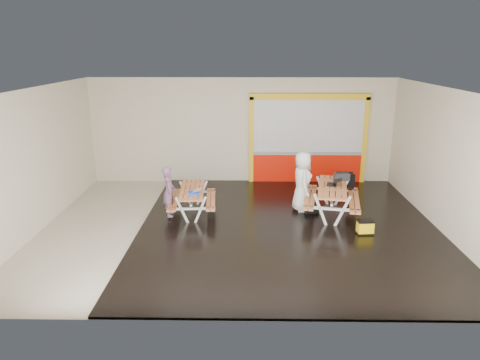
{
  "coord_description": "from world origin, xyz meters",
  "views": [
    {
      "loc": [
        0.18,
        -10.34,
        4.41
      ],
      "look_at": [
        0.0,
        0.9,
        1.0
      ],
      "focal_mm": 32.71,
      "sensor_mm": 36.0,
      "label": 1
    }
  ],
  "objects_px": {
    "person_left": "(169,192)",
    "fluke_bag": "(365,227)",
    "person_right": "(302,181)",
    "toolbox": "(342,177)",
    "dark_case": "(311,210)",
    "picnic_table_right": "(332,193)",
    "blue_pouch": "(194,193)",
    "laptop_left": "(194,192)",
    "laptop_right": "(334,183)",
    "backpack": "(350,180)",
    "picnic_table_left": "(192,195)"
  },
  "relations": [
    {
      "from": "backpack",
      "to": "dark_case",
      "type": "distance_m",
      "value": 1.51
    },
    {
      "from": "toolbox",
      "to": "fluke_bag",
      "type": "relative_size",
      "value": 1.07
    },
    {
      "from": "laptop_left",
      "to": "laptop_right",
      "type": "relative_size",
      "value": 0.77
    },
    {
      "from": "picnic_table_left",
      "to": "dark_case",
      "type": "bearing_deg",
      "value": 2.14
    },
    {
      "from": "picnic_table_left",
      "to": "fluke_bag",
      "type": "distance_m",
      "value": 4.59
    },
    {
      "from": "fluke_bag",
      "to": "person_left",
      "type": "bearing_deg",
      "value": 168.15
    },
    {
      "from": "person_left",
      "to": "laptop_right",
      "type": "bearing_deg",
      "value": -95.88
    },
    {
      "from": "toolbox",
      "to": "fluke_bag",
      "type": "xyz_separation_m",
      "value": [
        0.23,
        -1.91,
        -0.72
      ]
    },
    {
      "from": "picnic_table_right",
      "to": "blue_pouch",
      "type": "relative_size",
      "value": 8.48
    },
    {
      "from": "person_left",
      "to": "person_right",
      "type": "xyz_separation_m",
      "value": [
        3.6,
        0.59,
        0.12
      ]
    },
    {
      "from": "person_left",
      "to": "blue_pouch",
      "type": "bearing_deg",
      "value": -113.1
    },
    {
      "from": "picnic_table_left",
      "to": "person_right",
      "type": "xyz_separation_m",
      "value": [
        3.01,
        0.29,
        0.32
      ]
    },
    {
      "from": "toolbox",
      "to": "blue_pouch",
      "type": "bearing_deg",
      "value": -165.89
    },
    {
      "from": "person_right",
      "to": "fluke_bag",
      "type": "height_order",
      "value": "person_right"
    },
    {
      "from": "laptop_left",
      "to": "fluke_bag",
      "type": "distance_m",
      "value": 4.41
    },
    {
      "from": "person_left",
      "to": "laptop_left",
      "type": "height_order",
      "value": "person_left"
    },
    {
      "from": "dark_case",
      "to": "blue_pouch",
      "type": "bearing_deg",
      "value": -169.86
    },
    {
      "from": "laptop_left",
      "to": "dark_case",
      "type": "height_order",
      "value": "laptop_left"
    },
    {
      "from": "toolbox",
      "to": "fluke_bag",
      "type": "bearing_deg",
      "value": -83.27
    },
    {
      "from": "blue_pouch",
      "to": "dark_case",
      "type": "xyz_separation_m",
      "value": [
        3.15,
        0.56,
        -0.65
      ]
    },
    {
      "from": "laptop_right",
      "to": "fluke_bag",
      "type": "distance_m",
      "value": 1.68
    },
    {
      "from": "picnic_table_right",
      "to": "laptop_left",
      "type": "relative_size",
      "value": 6.4
    },
    {
      "from": "person_left",
      "to": "fluke_bag",
      "type": "relative_size",
      "value": 3.25
    },
    {
      "from": "picnic_table_right",
      "to": "toolbox",
      "type": "distance_m",
      "value": 0.76
    },
    {
      "from": "toolbox",
      "to": "dark_case",
      "type": "xyz_separation_m",
      "value": [
        -0.89,
        -0.45,
        -0.82
      ]
    },
    {
      "from": "picnic_table_right",
      "to": "fluke_bag",
      "type": "xyz_separation_m",
      "value": [
        0.58,
        -1.31,
        -0.43
      ]
    },
    {
      "from": "person_left",
      "to": "blue_pouch",
      "type": "xyz_separation_m",
      "value": [
        0.69,
        -0.15,
        0.01
      ]
    },
    {
      "from": "toolbox",
      "to": "laptop_left",
      "type": "bearing_deg",
      "value": -166.59
    },
    {
      "from": "laptop_right",
      "to": "fluke_bag",
      "type": "bearing_deg",
      "value": -69.7
    },
    {
      "from": "laptop_right",
      "to": "toolbox",
      "type": "relative_size",
      "value": 1.07
    },
    {
      "from": "person_right",
      "to": "fluke_bag",
      "type": "xyz_separation_m",
      "value": [
        1.36,
        -1.63,
        -0.67
      ]
    },
    {
      "from": "blue_pouch",
      "to": "fluke_bag",
      "type": "relative_size",
      "value": 0.67
    },
    {
      "from": "person_left",
      "to": "toolbox",
      "type": "height_order",
      "value": "person_left"
    },
    {
      "from": "toolbox",
      "to": "backpack",
      "type": "distance_m",
      "value": 0.4
    },
    {
      "from": "picnic_table_right",
      "to": "person_right",
      "type": "relative_size",
      "value": 1.41
    },
    {
      "from": "picnic_table_right",
      "to": "backpack",
      "type": "distance_m",
      "value": 1.05
    },
    {
      "from": "person_left",
      "to": "fluke_bag",
      "type": "distance_m",
      "value": 5.09
    },
    {
      "from": "dark_case",
      "to": "backpack",
      "type": "bearing_deg",
      "value": 29.59
    },
    {
      "from": "dark_case",
      "to": "picnic_table_left",
      "type": "bearing_deg",
      "value": -177.86
    },
    {
      "from": "blue_pouch",
      "to": "dark_case",
      "type": "relative_size",
      "value": 0.74
    },
    {
      "from": "picnic_table_right",
      "to": "laptop_right",
      "type": "distance_m",
      "value": 0.29
    },
    {
      "from": "laptop_left",
      "to": "blue_pouch",
      "type": "distance_m",
      "value": 0.05
    },
    {
      "from": "picnic_table_left",
      "to": "toolbox",
      "type": "height_order",
      "value": "toolbox"
    },
    {
      "from": "laptop_right",
      "to": "backpack",
      "type": "bearing_deg",
      "value": 48.92
    },
    {
      "from": "backpack",
      "to": "fluke_bag",
      "type": "bearing_deg",
      "value": -91.79
    },
    {
      "from": "toolbox",
      "to": "backpack",
      "type": "height_order",
      "value": "toolbox"
    },
    {
      "from": "picnic_table_left",
      "to": "laptop_right",
      "type": "height_order",
      "value": "laptop_right"
    },
    {
      "from": "person_right",
      "to": "dark_case",
      "type": "distance_m",
      "value": 0.82
    },
    {
      "from": "person_right",
      "to": "fluke_bag",
      "type": "relative_size",
      "value": 4.04
    },
    {
      "from": "person_left",
      "to": "fluke_bag",
      "type": "bearing_deg",
      "value": -112.92
    }
  ]
}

